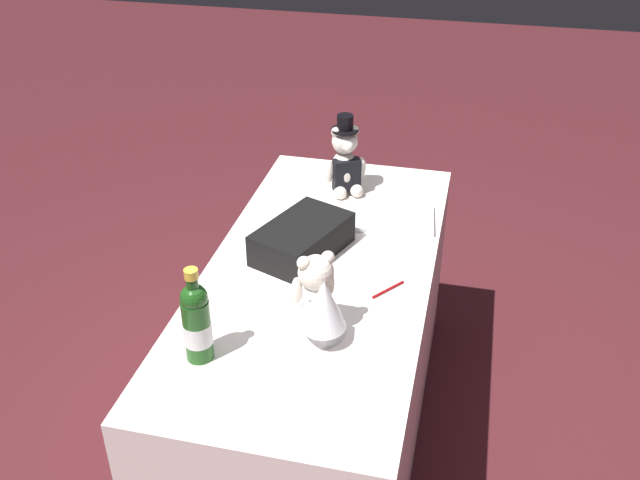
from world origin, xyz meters
name	(u,v)px	position (x,y,z in m)	size (l,w,h in m)	color
ground_plane	(320,436)	(0.00, 0.00, 0.00)	(12.00, 12.00, 0.00)	#47191E
reception_table	(320,358)	(0.00, 0.00, 0.38)	(1.55, 0.70, 0.76)	white
teddy_bear_groom	(345,163)	(-0.52, -0.03, 0.88)	(0.15, 0.15, 0.30)	silver
teddy_bear_bride	(318,301)	(0.32, 0.07, 0.87)	(0.22, 0.21, 0.25)	white
champagne_bottle	(196,321)	(0.49, -0.21, 0.87)	(0.08, 0.08, 0.28)	#1B4C17
signing_pen	(389,289)	(0.07, 0.23, 0.76)	(0.11, 0.09, 0.01)	maroon
gift_case_black	(302,239)	(-0.07, -0.07, 0.81)	(0.38, 0.30, 0.11)	black
guestbook	(394,218)	(-0.35, 0.19, 0.77)	(0.20, 0.27, 0.02)	white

